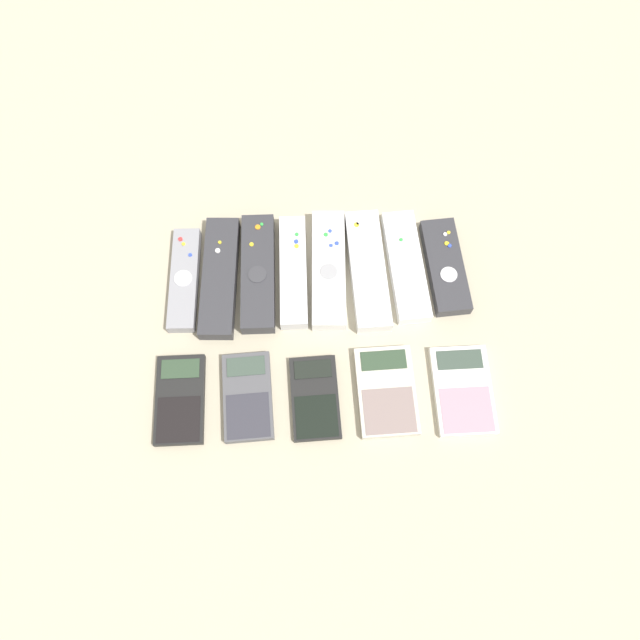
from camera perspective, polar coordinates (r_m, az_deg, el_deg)
The scene contains 14 objects.
ground_plane at distance 0.99m, azimuth 0.11°, elevation -2.22°, with size 3.00×3.00×0.00m, color #B2A88E.
remote_0 at distance 1.04m, azimuth -12.29°, elevation 3.65°, with size 0.05×0.18×0.02m.
remote_1 at distance 1.03m, azimuth -9.16°, elevation 3.88°, with size 0.07×0.21×0.03m.
remote_2 at distance 1.03m, azimuth -5.68°, elevation 4.31°, with size 0.06×0.20×0.03m.
remote_3 at distance 1.03m, azimuth -2.46°, elevation 4.45°, with size 0.05×0.20×0.03m.
remote_4 at distance 1.02m, azimuth 0.79°, elevation 4.64°, with size 0.06×0.21×0.03m.
remote_5 at distance 1.03m, azimuth 4.38°, elevation 4.56°, with size 0.06×0.21×0.03m.
remote_6 at distance 1.04m, azimuth 7.86°, elevation 4.91°, with size 0.06×0.20×0.02m.
remote_7 at distance 1.05m, azimuth 11.37°, elevation 4.82°, with size 0.07×0.17×0.02m.
calculator_0 at distance 0.98m, azimuth -12.67°, elevation -7.10°, with size 0.07×0.14×0.01m.
calculator_1 at distance 0.96m, azimuth -6.63°, elevation -6.97°, with size 0.08×0.14×0.02m.
calculator_2 at distance 0.96m, azimuth -0.46°, elevation -7.13°, with size 0.07×0.13×0.01m.
calculator_3 at distance 0.96m, azimuth 6.09°, elevation -6.50°, with size 0.09×0.14×0.02m.
calculator_4 at distance 0.98m, azimuth 12.93°, elevation -6.28°, with size 0.09×0.14×0.01m.
Camera 1 is at (-0.02, -0.33, 0.93)m, focal length 35.00 mm.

